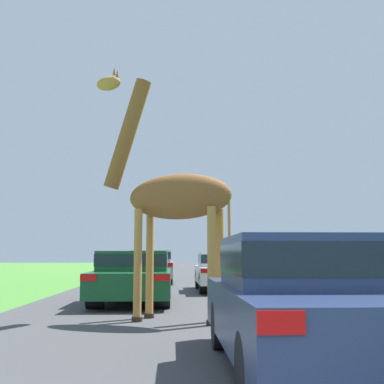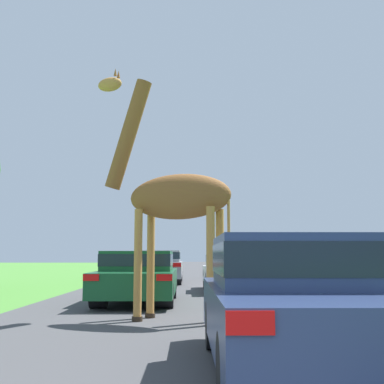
% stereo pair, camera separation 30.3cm
% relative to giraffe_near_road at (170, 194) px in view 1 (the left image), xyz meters
% --- Properties ---
extents(road, '(7.86, 120.00, 0.00)m').
position_rel_giraffe_near_road_xyz_m(road, '(0.29, 20.97, -2.42)').
color(road, '#424244').
rests_on(road, ground).
extents(giraffe_near_road, '(2.89, 1.49, 5.15)m').
position_rel_giraffe_near_road_xyz_m(giraffe_near_road, '(0.00, 0.00, 0.00)').
color(giraffe_near_road, '#B77F3D').
rests_on(giraffe_near_road, ground).
extents(car_lead_maroon, '(1.75, 4.29, 1.44)m').
position_rel_giraffe_near_road_xyz_m(car_lead_maroon, '(1.47, -4.04, -1.66)').
color(car_lead_maroon, navy).
rests_on(car_lead_maroon, ground).
extents(car_queue_right, '(1.74, 4.18, 1.33)m').
position_rel_giraffe_near_road_xyz_m(car_queue_right, '(1.79, 7.59, -1.70)').
color(car_queue_right, silver).
rests_on(car_queue_right, ground).
extents(car_queue_left, '(1.90, 4.37, 1.21)m').
position_rel_giraffe_near_road_xyz_m(car_queue_left, '(-2.74, 17.22, -1.76)').
color(car_queue_left, black).
rests_on(car_queue_left, ground).
extents(car_far_ahead, '(1.95, 4.41, 1.34)m').
position_rel_giraffe_near_road_xyz_m(car_far_ahead, '(-0.96, 3.49, -1.71)').
color(car_far_ahead, '#144C28').
rests_on(car_far_ahead, ground).
extents(car_verge_right, '(1.90, 4.74, 1.44)m').
position_rel_giraffe_near_road_xyz_m(car_verge_right, '(-0.87, 12.38, -1.65)').
color(car_verge_right, gray).
rests_on(car_verge_right, ground).
extents(car_rear_follower, '(1.89, 4.34, 1.25)m').
position_rel_giraffe_near_road_xyz_m(car_rear_follower, '(3.30, 16.44, -1.74)').
color(car_rear_follower, '#561914').
rests_on(car_rear_follower, ground).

